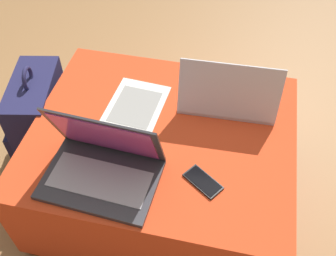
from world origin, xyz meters
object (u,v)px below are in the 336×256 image
laptop_near (102,165)px  laptop_far (228,96)px  backpack (40,121)px  paper_sheet (135,107)px  cell_phone (203,181)px

laptop_near → laptop_far: laptop_near is taller
backpack → paper_sheet: backpack is taller
laptop_near → laptop_far: size_ratio=1.04×
laptop_far → backpack: size_ratio=0.73×
backpack → paper_sheet: (0.47, -0.03, 0.22)m
laptop_far → paper_sheet: laptop_far is taller
paper_sheet → laptop_far: bearing=18.6°
cell_phone → laptop_near: bearing=131.1°
laptop_far → cell_phone: size_ratio=2.61×
laptop_far → laptop_near: bearing=46.7°
laptop_far → paper_sheet: (-0.35, -0.09, -0.05)m
backpack → cell_phone: bearing=56.3°
cell_phone → paper_sheet: cell_phone is taller
backpack → paper_sheet: 0.52m
laptop_near → paper_sheet: (0.02, 0.33, -0.05)m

